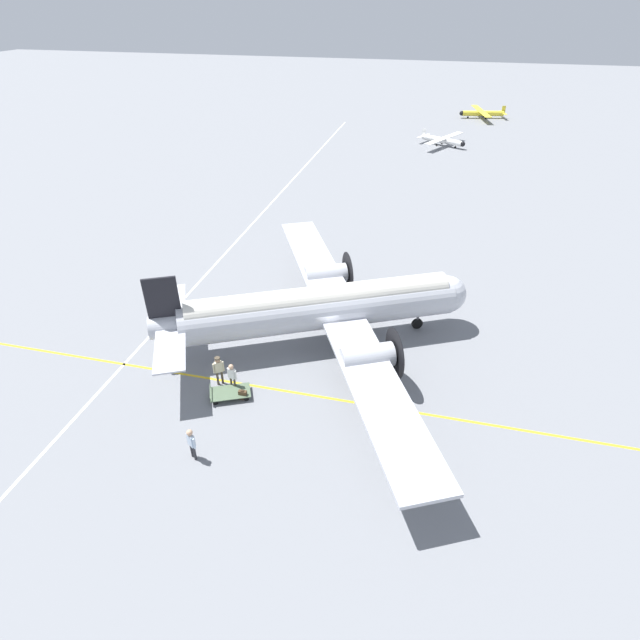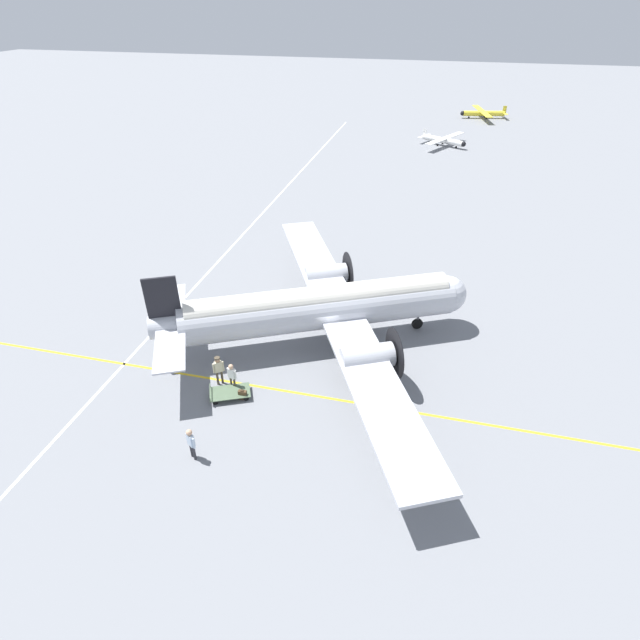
% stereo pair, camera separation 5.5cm
% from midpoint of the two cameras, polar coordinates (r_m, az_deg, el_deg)
% --- Properties ---
extents(ground_plane, '(300.00, 300.00, 0.00)m').
position_cam_midpoint_polar(ground_plane, '(30.49, 0.05, -2.42)').
color(ground_plane, slate).
extents(apron_line_eastwest, '(120.00, 0.16, 0.01)m').
position_cam_midpoint_polar(apron_line_eastwest, '(26.83, -2.45, -8.34)').
color(apron_line_eastwest, gold).
rests_on(apron_line_eastwest, ground_plane).
extents(apron_line_northsouth, '(0.16, 120.00, 0.01)m').
position_cam_midpoint_polar(apron_line_northsouth, '(34.05, -17.19, 0.14)').
color(apron_line_northsouth, silver).
rests_on(apron_line_northsouth, ground_plane).
extents(airliner_main, '(18.54, 25.47, 5.44)m').
position_cam_midpoint_polar(airliner_main, '(29.21, 0.77, 1.50)').
color(airliner_main, silver).
rests_on(airliner_main, ground_plane).
extents(crew_foreground, '(0.52, 0.38, 1.76)m').
position_cam_midpoint_polar(crew_foreground, '(23.64, -14.49, -13.24)').
color(crew_foreground, '#2D2D33').
rests_on(crew_foreground, ground_plane).
extents(passenger_boarding, '(0.56, 0.28, 1.68)m').
position_cam_midpoint_polar(passenger_boarding, '(26.78, -10.00, -6.13)').
color(passenger_boarding, '#473D2D').
rests_on(passenger_boarding, ground_plane).
extents(ramp_agent, '(0.51, 0.42, 1.79)m').
position_cam_midpoint_polar(ramp_agent, '(27.21, -11.48, -5.34)').
color(ramp_agent, '#473D2D').
rests_on(ramp_agent, ground_plane).
extents(suitcase_near_door, '(0.43, 0.20, 0.60)m').
position_cam_midpoint_polar(suitcase_near_door, '(26.59, -8.78, -8.45)').
color(suitcase_near_door, '#47331E').
rests_on(suitcase_near_door, ground_plane).
extents(baggage_cart, '(2.39, 1.95, 0.56)m').
position_cam_midpoint_polar(baggage_cart, '(26.85, -10.22, -8.15)').
color(baggage_cart, '#4C6047').
rests_on(baggage_cart, ground_plane).
extents(light_aircraft_distant, '(7.66, 10.14, 1.96)m').
position_cam_midpoint_polar(light_aircraft_distant, '(94.02, 18.10, 21.56)').
color(light_aircraft_distant, yellow).
rests_on(light_aircraft_distant, ground_plane).
extents(light_aircraft_taxiing, '(6.62, 8.43, 1.79)m').
position_cam_midpoint_polar(light_aircraft_taxiing, '(74.60, 14.02, 19.33)').
color(light_aircraft_taxiing, white).
rests_on(light_aircraft_taxiing, ground_plane).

